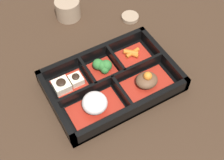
{
  "coord_description": "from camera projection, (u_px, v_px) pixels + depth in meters",
  "views": [
    {
      "loc": [
        0.24,
        0.42,
        0.68
      ],
      "look_at": [
        0.0,
        0.0,
        0.03
      ],
      "focal_mm": 50.0,
      "sensor_mm": 36.0,
      "label": 1
    }
  ],
  "objects": [
    {
      "name": "bowl_carrots",
      "position": [
        133.0,
        56.0,
        0.88
      ],
      "size": [
        0.09,
        0.08,
        0.02
      ],
      "color": "maroon",
      "rests_on": "bento_base"
    },
    {
      "name": "bowl_stew",
      "position": [
        147.0,
        81.0,
        0.81
      ],
      "size": [
        0.13,
        0.08,
        0.05
      ],
      "color": "maroon",
      "rests_on": "bento_base"
    },
    {
      "name": "ground_plane",
      "position": [
        112.0,
        86.0,
        0.84
      ],
      "size": [
        3.0,
        3.0,
        0.0
      ],
      "primitive_type": "plane",
      "color": "#382619"
    },
    {
      "name": "sauce_dish",
      "position": [
        130.0,
        17.0,
        0.99
      ],
      "size": [
        0.05,
        0.05,
        0.01
      ],
      "color": "gray",
      "rests_on": "ground_plane"
    },
    {
      "name": "bento_rim",
      "position": [
        112.0,
        80.0,
        0.82
      ],
      "size": [
        0.34,
        0.23,
        0.04
      ],
      "color": "black",
      "rests_on": "ground_plane"
    },
    {
      "name": "tea_cup",
      "position": [
        68.0,
        9.0,
        0.97
      ],
      "size": [
        0.08,
        0.08,
        0.06
      ],
      "color": "gray",
      "rests_on": "ground_plane"
    },
    {
      "name": "bowl_greens",
      "position": [
        103.0,
        66.0,
        0.84
      ],
      "size": [
        0.07,
        0.08,
        0.04
      ],
      "color": "maroon",
      "rests_on": "bento_base"
    },
    {
      "name": "bento_base",
      "position": [
        112.0,
        84.0,
        0.83
      ],
      "size": [
        0.34,
        0.23,
        0.01
      ],
      "color": "black",
      "rests_on": "ground_plane"
    },
    {
      "name": "bowl_tofu",
      "position": [
        68.0,
        84.0,
        0.81
      ],
      "size": [
        0.09,
        0.08,
        0.04
      ],
      "color": "maroon",
      "rests_on": "bento_base"
    },
    {
      "name": "bowl_rice",
      "position": [
        95.0,
        104.0,
        0.76
      ],
      "size": [
        0.13,
        0.08,
        0.05
      ],
      "color": "maroon",
      "rests_on": "bento_base"
    }
  ]
}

